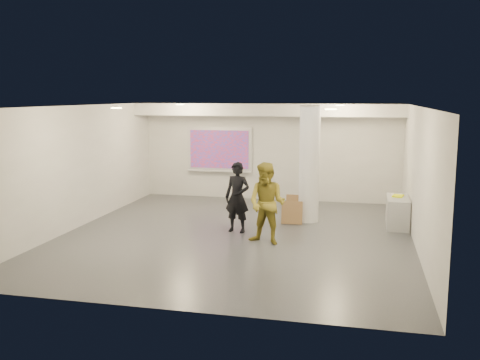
% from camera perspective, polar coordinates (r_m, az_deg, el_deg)
% --- Properties ---
extents(floor, '(8.00, 9.00, 0.01)m').
position_cam_1_polar(floor, '(12.57, -0.41, -5.92)').
color(floor, '#393C41').
rests_on(floor, ground).
extents(ceiling, '(8.00, 9.00, 0.01)m').
position_cam_1_polar(ceiling, '(12.14, -0.43, 7.89)').
color(ceiling, white).
rests_on(ceiling, floor).
extents(wall_back, '(8.00, 0.01, 3.00)m').
position_cam_1_polar(wall_back, '(16.64, 3.17, 3.02)').
color(wall_back, beige).
rests_on(wall_back, floor).
extents(wall_front, '(8.00, 0.01, 3.00)m').
position_cam_1_polar(wall_front, '(8.02, -7.87, -3.62)').
color(wall_front, beige).
rests_on(wall_front, floor).
extents(wall_left, '(0.01, 9.00, 3.00)m').
position_cam_1_polar(wall_left, '(13.74, -16.88, 1.36)').
color(wall_left, beige).
rests_on(wall_left, floor).
extents(wall_right, '(0.01, 9.00, 3.00)m').
position_cam_1_polar(wall_right, '(12.00, 18.51, 0.21)').
color(wall_right, beige).
rests_on(wall_right, floor).
extents(soffit_band, '(8.00, 1.10, 0.36)m').
position_cam_1_polar(soffit_band, '(16.01, 2.87, 7.52)').
color(soffit_band, silver).
rests_on(soffit_band, ceiling).
extents(downlight_nw, '(0.22, 0.22, 0.02)m').
position_cam_1_polar(downlight_nw, '(15.16, -6.40, 8.00)').
color(downlight_nw, '#E5DD8A').
rests_on(downlight_nw, ceiling).
extents(downlight_ne, '(0.22, 0.22, 0.02)m').
position_cam_1_polar(downlight_ne, '(14.32, 10.62, 7.84)').
color(downlight_ne, '#E5DD8A').
rests_on(downlight_ne, ceiling).
extents(downlight_sw, '(0.22, 0.22, 0.02)m').
position_cam_1_polar(downlight_sw, '(11.46, -13.07, 7.49)').
color(downlight_sw, '#E5DD8A').
rests_on(downlight_sw, ceiling).
extents(downlight_se, '(0.22, 0.22, 0.02)m').
position_cam_1_polar(downlight_se, '(10.33, 9.66, 7.45)').
color(downlight_se, '#E5DD8A').
rests_on(downlight_se, ceiling).
extents(column, '(0.52, 0.52, 3.00)m').
position_cam_1_polar(column, '(13.78, 7.40, 1.70)').
color(column, white).
rests_on(column, floor).
extents(projection_screen, '(2.10, 0.13, 1.42)m').
position_cam_1_polar(projection_screen, '(16.94, -2.21, 3.23)').
color(projection_screen, silver).
rests_on(projection_screen, wall_back).
extents(credenza, '(0.54, 1.27, 0.74)m').
position_cam_1_polar(credenza, '(13.88, 16.45, -3.30)').
color(credenza, '#95989A').
rests_on(credenza, floor).
extents(papers_stack, '(0.28, 0.36, 0.02)m').
position_cam_1_polar(papers_stack, '(14.04, 16.42, -1.57)').
color(papers_stack, silver).
rests_on(papers_stack, credenza).
extents(postit_pad, '(0.32, 0.38, 0.03)m').
position_cam_1_polar(postit_pad, '(13.93, 16.50, -1.64)').
color(postit_pad, '#E6FB01').
rests_on(postit_pad, credenza).
extents(cardboard_back, '(0.63, 0.17, 0.68)m').
position_cam_1_polar(cardboard_back, '(14.00, 6.19, -2.98)').
color(cardboard_back, olive).
rests_on(cardboard_back, floor).
extents(cardboard_front, '(0.54, 0.18, 0.58)m').
position_cam_1_polar(cardboard_front, '(13.64, 5.56, -3.49)').
color(cardboard_front, olive).
rests_on(cardboard_front, floor).
extents(woman, '(0.68, 0.51, 1.68)m').
position_cam_1_polar(woman, '(12.70, -0.29, -1.86)').
color(woman, black).
rests_on(woman, floor).
extents(man, '(1.02, 0.88, 1.80)m').
position_cam_1_polar(man, '(11.70, 2.90, -2.52)').
color(man, olive).
rests_on(man, floor).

